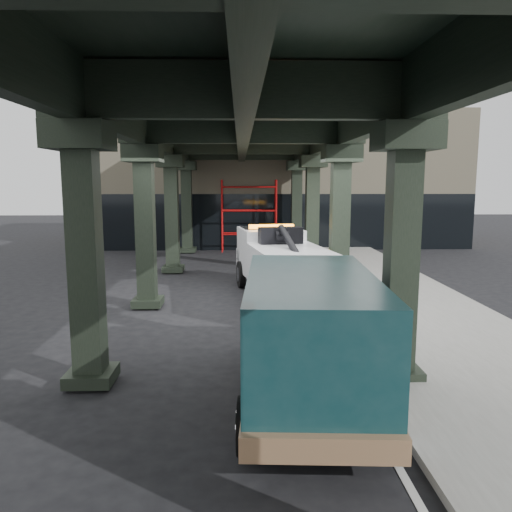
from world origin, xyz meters
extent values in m
plane|color=black|center=(0.00, 0.00, 0.00)|extent=(90.00, 90.00, 0.00)
cube|color=gray|center=(4.50, 2.00, 0.07)|extent=(5.00, 40.00, 0.15)
cube|color=silver|center=(1.70, 2.00, 0.01)|extent=(0.12, 38.00, 0.01)
cube|color=black|center=(2.60, -4.00, 2.50)|extent=(0.55, 0.55, 5.00)
cube|color=black|center=(2.60, -4.00, 4.75)|extent=(1.10, 1.10, 0.50)
cube|color=black|center=(2.60, -4.00, 0.18)|extent=(0.90, 0.90, 0.24)
cube|color=black|center=(2.60, 2.00, 2.50)|extent=(0.55, 0.55, 5.00)
cube|color=black|center=(2.60, 2.00, 4.75)|extent=(1.10, 1.10, 0.50)
cube|color=black|center=(2.60, 2.00, 0.18)|extent=(0.90, 0.90, 0.24)
cube|color=black|center=(2.60, 8.00, 2.50)|extent=(0.55, 0.55, 5.00)
cube|color=black|center=(2.60, 8.00, 4.75)|extent=(1.10, 1.10, 0.50)
cube|color=black|center=(2.60, 8.00, 0.18)|extent=(0.90, 0.90, 0.24)
cube|color=black|center=(2.60, 14.00, 2.50)|extent=(0.55, 0.55, 5.00)
cube|color=black|center=(2.60, 14.00, 4.75)|extent=(1.10, 1.10, 0.50)
cube|color=black|center=(2.60, 14.00, 0.18)|extent=(0.90, 0.90, 0.24)
cube|color=black|center=(-3.40, -4.00, 2.50)|extent=(0.55, 0.55, 5.00)
cube|color=black|center=(-3.40, -4.00, 4.75)|extent=(1.10, 1.10, 0.50)
cube|color=black|center=(-3.40, -4.00, 0.18)|extent=(0.90, 0.90, 0.24)
cube|color=black|center=(-3.40, 2.00, 2.50)|extent=(0.55, 0.55, 5.00)
cube|color=black|center=(-3.40, 2.00, 4.75)|extent=(1.10, 1.10, 0.50)
cube|color=black|center=(-3.40, 2.00, 0.18)|extent=(0.90, 0.90, 0.24)
cube|color=black|center=(-3.40, 8.00, 2.50)|extent=(0.55, 0.55, 5.00)
cube|color=black|center=(-3.40, 8.00, 4.75)|extent=(1.10, 1.10, 0.50)
cube|color=black|center=(-3.40, 8.00, 0.18)|extent=(0.90, 0.90, 0.24)
cube|color=black|center=(-3.40, 14.00, 2.50)|extent=(0.55, 0.55, 5.00)
cube|color=black|center=(-3.40, 14.00, 4.75)|extent=(1.10, 1.10, 0.50)
cube|color=black|center=(-3.40, 14.00, 0.18)|extent=(0.90, 0.90, 0.24)
cube|color=black|center=(2.60, 2.00, 5.55)|extent=(0.35, 32.00, 1.10)
cube|color=black|center=(-3.40, 2.00, 5.55)|extent=(0.35, 32.00, 1.10)
cube|color=black|center=(-0.40, 2.00, 5.55)|extent=(0.35, 32.00, 1.10)
cube|color=black|center=(-0.40, 2.00, 6.25)|extent=(7.40, 32.00, 0.30)
cube|color=#C6B793|center=(2.00, 20.00, 4.00)|extent=(22.00, 10.00, 8.00)
cylinder|color=red|center=(-1.50, 14.90, 2.00)|extent=(0.08, 0.08, 4.00)
cylinder|color=red|center=(-1.50, 14.10, 2.00)|extent=(0.08, 0.08, 4.00)
cylinder|color=red|center=(1.50, 14.90, 2.00)|extent=(0.08, 0.08, 4.00)
cylinder|color=red|center=(1.50, 14.10, 2.00)|extent=(0.08, 0.08, 4.00)
cylinder|color=red|center=(0.00, 14.90, 1.00)|extent=(3.00, 0.08, 0.08)
cylinder|color=red|center=(0.00, 14.90, 2.30)|extent=(3.00, 0.08, 0.08)
cylinder|color=red|center=(0.00, 14.90, 3.60)|extent=(3.00, 0.08, 0.08)
cube|color=black|center=(0.99, 2.50, 0.63)|extent=(2.00, 6.84, 0.23)
cube|color=white|center=(0.61, 4.78, 1.40)|extent=(2.45, 2.49, 1.63)
cube|color=white|center=(0.45, 5.71, 0.95)|extent=(2.20, 0.97, 0.81)
cube|color=black|center=(0.57, 5.00, 1.85)|extent=(2.16, 1.49, 0.77)
cube|color=white|center=(1.16, 1.47, 1.22)|extent=(2.88, 4.82, 1.27)
cube|color=orange|center=(0.64, 4.60, 2.31)|extent=(1.65, 0.52, 0.14)
cube|color=black|center=(0.86, 3.26, 2.13)|extent=(1.52, 0.77, 0.54)
cylinder|color=black|center=(1.13, 1.65, 1.90)|extent=(0.73, 3.16, 1.21)
cube|color=black|center=(1.53, -0.80, 0.32)|extent=(0.48, 1.29, 0.16)
cube|color=black|center=(1.64, -1.43, 0.27)|extent=(1.46, 0.46, 0.16)
cylinder|color=black|center=(-0.42, 4.88, 0.50)|extent=(0.48, 1.03, 0.99)
cylinder|color=silver|center=(-0.42, 4.88, 0.50)|extent=(0.44, 0.60, 0.55)
cylinder|color=black|center=(1.55, 5.21, 0.50)|extent=(0.48, 1.03, 0.99)
cylinder|color=silver|center=(1.55, 5.21, 0.50)|extent=(0.44, 0.60, 0.55)
cylinder|color=black|center=(0.07, 1.94, 0.50)|extent=(0.48, 1.03, 0.99)
cylinder|color=silver|center=(0.07, 1.94, 0.50)|extent=(0.44, 0.60, 0.55)
cylinder|color=black|center=(2.03, 2.26, 0.50)|extent=(0.48, 1.03, 0.99)
cylinder|color=silver|center=(2.03, 2.26, 0.50)|extent=(0.44, 0.60, 0.55)
cylinder|color=black|center=(0.26, 0.78, 0.50)|extent=(0.48, 1.03, 0.99)
cylinder|color=silver|center=(0.26, 0.78, 0.50)|extent=(0.44, 0.60, 0.55)
cylinder|color=black|center=(2.23, 1.10, 0.50)|extent=(0.48, 1.03, 0.99)
cylinder|color=silver|center=(2.23, 1.10, 0.50)|extent=(0.44, 0.60, 0.55)
cube|color=#0F3439|center=(0.88, -2.33, 0.97)|extent=(2.15, 1.24, 0.92)
cube|color=#0F3439|center=(0.71, -5.12, 1.37)|extent=(2.40, 4.70, 1.98)
cube|color=#966E4C|center=(0.73, -4.72, 0.56)|extent=(2.51, 5.81, 0.36)
cube|color=black|center=(0.85, -2.74, 1.78)|extent=(2.01, 0.55, 0.85)
cube|color=black|center=(0.73, -4.82, 1.88)|extent=(2.38, 3.78, 0.56)
cube|color=silver|center=(0.91, -1.79, 0.56)|extent=(2.04, 0.24, 0.31)
cylinder|color=black|center=(-0.14, -2.32, 0.43)|extent=(0.34, 0.87, 0.85)
cylinder|color=silver|center=(-0.14, -2.32, 0.43)|extent=(0.35, 0.49, 0.47)
cylinder|color=black|center=(1.89, -2.44, 0.43)|extent=(0.34, 0.87, 0.85)
cylinder|color=silver|center=(1.89, -2.44, 0.43)|extent=(0.35, 0.49, 0.47)
cylinder|color=black|center=(-0.40, -6.58, 0.43)|extent=(0.34, 0.87, 0.85)
cylinder|color=silver|center=(-0.40, -6.58, 0.43)|extent=(0.35, 0.49, 0.47)
cylinder|color=black|center=(1.63, -6.71, 0.43)|extent=(0.34, 0.87, 0.85)
cylinder|color=silver|center=(1.63, -6.71, 0.43)|extent=(0.35, 0.49, 0.47)
camera|label=1|loc=(-0.48, -13.36, 3.94)|focal=35.00mm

